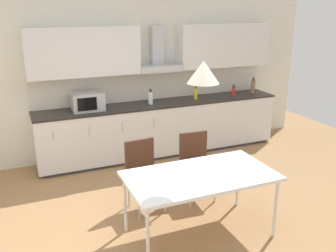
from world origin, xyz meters
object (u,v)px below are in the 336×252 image
Objects in this scene: bottle_white at (151,98)px; chair_far_left at (143,168)px; bottle_yellow at (196,94)px; chair_far_right at (196,159)px; bottle_red at (234,91)px; pendant_lamp at (203,72)px; microwave at (88,101)px; bottle_brown at (253,87)px; dining_table at (200,178)px.

chair_far_left is at bearing -113.73° from bottle_white.
bottle_yellow is 0.27× the size of chair_far_right.
bottle_red is at bearing 34.46° from chair_far_left.
bottle_yellow is 0.72× the size of pendant_lamp.
bottle_yellow is at bearing -0.38° from microwave.
bottle_brown is 3.13m from chair_far_left.
chair_far_right is (1.06, -1.58, -0.51)m from microwave.
bottle_white is 2.53m from pendant_lamp.
chair_far_right and chair_far_left have the same top height.
bottle_white reaches higher than dining_table.
bottle_red is at bearing 51.20° from pendant_lamp.
bottle_red is 2.79m from chair_far_left.
microwave is 0.55× the size of chair_far_right.
pendant_lamp reaches higher than bottle_white.
microwave is at bearing 179.38° from bottle_red.
pendant_lamp is at bearing -114.19° from chair_far_right.
chair_far_right is at bearing -56.12° from microwave.
chair_far_left reaches higher than dining_table.
pendant_lamp is at bearing 153.43° from dining_table.
bottle_red reaches higher than chair_far_left.
pendant_lamp is (0.37, -0.81, 1.29)m from chair_far_left.
bottle_yellow is at bearing 179.00° from bottle_brown.
bottle_white is 0.84× the size of bottle_brown.
bottle_red is at bearing -0.62° from microwave.
bottle_yellow reaches higher than chair_far_left.
dining_table is 0.90m from chair_far_right.
chair_far_right is 2.72× the size of pendant_lamp.
bottle_white is at bearing 179.70° from bottle_brown.
chair_far_left is at bearing 114.28° from pendant_lamp.
bottle_white reaches higher than bottle_yellow.
bottle_red is (2.60, -0.03, -0.06)m from microwave.
bottle_brown is 0.34× the size of chair_far_left.
bottle_yellow is 1.19× the size of bottle_red.
chair_far_left is at bearing -149.89° from bottle_brown.
microwave is 2.08× the size of bottle_yellow.
bottle_white is 1.99m from bottle_brown.
bottle_white is 0.28× the size of chair_far_left.
bottle_red is 3.15m from pendant_lamp.
bottle_yellow is 0.27× the size of chair_far_left.
dining_table is at bearing -128.80° from bottle_red.
bottle_yellow is at bearing 0.68° from bottle_white.
chair_far_left is at bearing 114.28° from dining_table.
bottle_brown is 3.40m from pendant_lamp.
chair_far_left is (-0.73, -0.00, 0.00)m from chair_far_right.
bottle_yellow is at bearing 63.46° from chair_far_right.
bottle_brown reaches higher than dining_table.
chair_far_left is (-2.67, -1.55, -0.49)m from bottle_brown.
microwave is 2.52m from dining_table.
chair_far_left is 1.57m from pendant_lamp.
bottle_yellow is (1.85, -0.01, -0.04)m from microwave.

